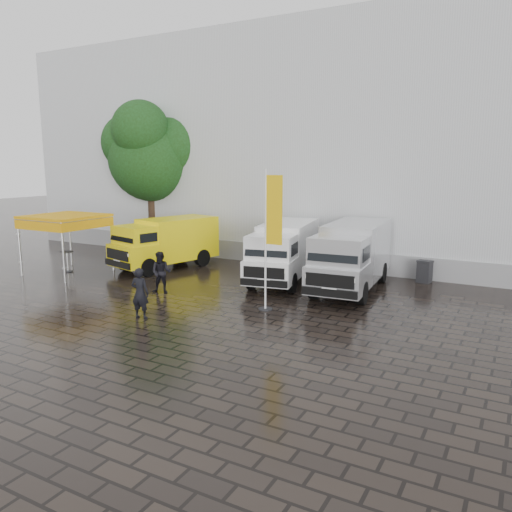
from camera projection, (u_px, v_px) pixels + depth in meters
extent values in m
plane|color=black|center=(246.00, 311.00, 17.53)|extent=(120.00, 120.00, 0.00)
cube|color=silver|center=(411.00, 148.00, 29.27)|extent=(44.00, 16.00, 12.00)
cube|color=gray|center=(368.00, 263.00, 23.34)|extent=(44.00, 0.15, 1.00)
cylinder|color=silver|center=(70.00, 240.00, 25.24)|extent=(0.10, 0.10, 2.59)
cylinder|color=silver|center=(112.00, 244.00, 23.88)|extent=(0.10, 0.10, 2.59)
cylinder|color=silver|center=(20.00, 248.00, 22.76)|extent=(0.10, 0.10, 2.59)
cylinder|color=silver|center=(63.00, 253.00, 21.40)|extent=(0.10, 0.10, 2.59)
cube|color=orange|center=(65.00, 216.00, 23.07)|extent=(3.08, 3.08, 0.12)
cube|color=orange|center=(37.00, 226.00, 21.81)|extent=(3.03, 0.04, 0.40)
cylinder|color=black|center=(265.00, 309.00, 17.67)|extent=(0.50, 0.50, 0.04)
cylinder|color=white|center=(266.00, 241.00, 17.23)|extent=(0.07, 0.07, 4.91)
cube|color=yellow|center=(274.00, 210.00, 16.87)|extent=(0.60, 0.03, 2.36)
cylinder|color=black|center=(154.00, 213.00, 29.36)|extent=(0.63, 0.63, 4.48)
sphere|color=#193410|center=(152.00, 159.00, 28.79)|extent=(4.92, 4.92, 4.92)
sphere|color=#193410|center=(153.00, 124.00, 29.48)|extent=(2.91, 2.91, 2.91)
cylinder|color=black|center=(67.00, 262.00, 23.72)|extent=(0.60, 0.60, 1.00)
cube|color=black|center=(425.00, 271.00, 21.61)|extent=(0.67, 0.67, 0.97)
imported|color=black|center=(140.00, 293.00, 16.52)|extent=(0.70, 0.53, 1.73)
imported|color=black|center=(161.00, 272.00, 19.83)|extent=(0.99, 0.89, 1.66)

